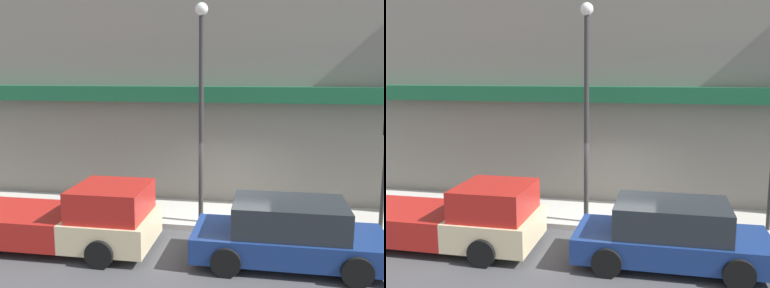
{
  "view_description": "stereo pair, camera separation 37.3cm",
  "coord_description": "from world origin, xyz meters",
  "views": [
    {
      "loc": [
        1.04,
        -11.5,
        4.48
      ],
      "look_at": [
        -1.13,
        1.0,
        2.36
      ],
      "focal_mm": 40.0,
      "sensor_mm": 36.0,
      "label": 1
    },
    {
      "loc": [
        1.41,
        -11.43,
        4.48
      ],
      "look_at": [
        -1.13,
        1.0,
        2.36
      ],
      "focal_mm": 40.0,
      "sensor_mm": 36.0,
      "label": 2
    }
  ],
  "objects": [
    {
      "name": "ground_plane",
      "position": [
        0.0,
        0.0,
        0.0
      ],
      "size": [
        80.0,
        80.0,
        0.0
      ],
      "primitive_type": "plane",
      "color": "#424244"
    },
    {
      "name": "sidewalk",
      "position": [
        0.0,
        1.26,
        0.08
      ],
      "size": [
        36.0,
        2.51,
        0.16
      ],
      "color": "#B7B2A8",
      "rests_on": "ground"
    },
    {
      "name": "building",
      "position": [
        0.01,
        4.0,
        5.96
      ],
      "size": [
        19.8,
        3.8,
        11.96
      ],
      "color": "gray",
      "rests_on": "ground"
    },
    {
      "name": "pickup_truck",
      "position": [
        -3.91,
        -1.68,
        0.75
      ],
      "size": [
        5.25,
        2.23,
        1.71
      ],
      "rotation": [
        0.0,
        0.0,
        0.02
      ],
      "color": "beige",
      "rests_on": "ground"
    },
    {
      "name": "parked_car",
      "position": [
        1.64,
        -1.68,
        0.74
      ],
      "size": [
        4.47,
        2.08,
        1.52
      ],
      "rotation": [
        0.0,
        0.0,
        -0.02
      ],
      "color": "navy",
      "rests_on": "ground"
    },
    {
      "name": "fire_hydrant",
      "position": [
        -4.17,
        0.36,
        0.46
      ],
      "size": [
        0.21,
        0.21,
        0.6
      ],
      "color": "red",
      "rests_on": "sidewalk"
    },
    {
      "name": "street_lamp",
      "position": [
        -0.76,
        0.38,
        3.98
      ],
      "size": [
        0.36,
        0.36,
        6.2
      ],
      "color": "#2D2D2D",
      "rests_on": "sidewalk"
    }
  ]
}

